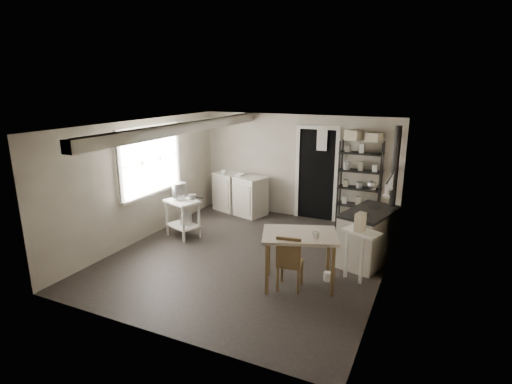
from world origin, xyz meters
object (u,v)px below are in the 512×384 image
at_px(prep_table, 183,217).
at_px(shelf_rack, 359,184).
at_px(stove, 368,237).
at_px(work_table, 299,261).
at_px(chair, 290,258).
at_px(stockpot, 179,190).
at_px(base_cabinets, 240,193).
at_px(flour_sack, 354,225).

relative_size(prep_table, shelf_rack, 0.41).
distance_m(stove, work_table, 1.50).
height_order(prep_table, chair, chair).
relative_size(stockpot, base_cabinets, 0.21).
distance_m(base_cabinets, shelf_rack, 2.76).
xyz_separation_m(stockpot, flour_sack, (3.12, 1.42, -0.70)).
bearing_deg(prep_table, stove, 5.84).
height_order(stockpot, chair, stockpot).
distance_m(chair, flour_sack, 2.55).
bearing_deg(prep_table, work_table, -18.50).
bearing_deg(chair, shelf_rack, 74.15).
bearing_deg(base_cabinets, prep_table, -82.47).
relative_size(shelf_rack, chair, 2.12).
xyz_separation_m(prep_table, base_cabinets, (0.30, 1.87, 0.06)).
height_order(base_cabinets, flour_sack, base_cabinets).
bearing_deg(shelf_rack, base_cabinets, -178.41).
distance_m(stockpot, flour_sack, 3.50).
distance_m(shelf_rack, flour_sack, 0.90).
relative_size(work_table, chair, 1.25).
bearing_deg(flour_sack, work_table, -98.13).
bearing_deg(stove, chair, -106.35).
bearing_deg(prep_table, stockpot, 162.90).
relative_size(shelf_rack, flour_sack, 3.52).
relative_size(chair, flour_sack, 1.66).
bearing_deg(prep_table, flour_sack, 25.24).
xyz_separation_m(prep_table, stove, (3.51, 0.36, 0.04)).
height_order(prep_table, work_table, work_table).
bearing_deg(work_table, chair, -118.41).
xyz_separation_m(stockpot, chair, (2.71, -1.08, -0.45)).
relative_size(base_cabinets, stove, 1.18).
bearing_deg(base_cabinets, flour_sack, 7.69).
bearing_deg(stove, flour_sack, 128.10).
xyz_separation_m(shelf_rack, work_table, (-0.29, -2.91, -0.57)).
height_order(prep_table, stove, stove).
xyz_separation_m(chair, flour_sack, (0.42, 2.50, -0.24)).
relative_size(work_table, flour_sack, 2.07).
relative_size(stockpot, shelf_rack, 0.16).
bearing_deg(work_table, base_cabinets, 131.04).
height_order(base_cabinets, work_table, base_cabinets).
xyz_separation_m(base_cabinets, flour_sack, (2.76, -0.43, -0.22)).
relative_size(stockpot, flour_sack, 0.56).
height_order(stove, flour_sack, stove).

